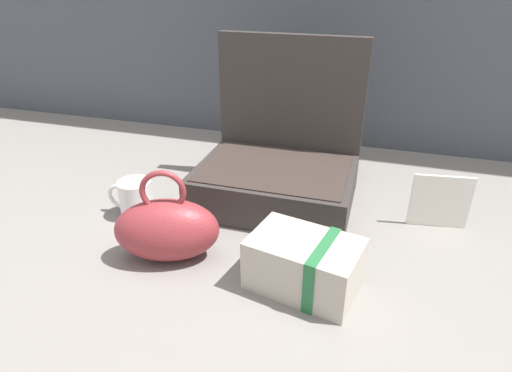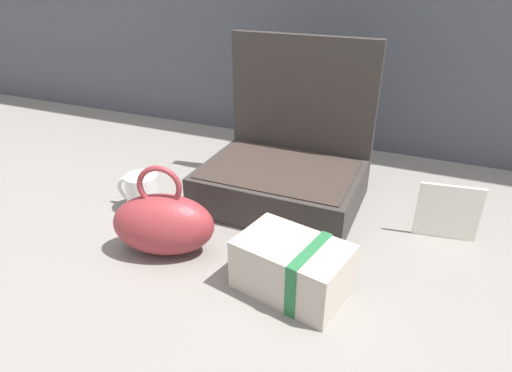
# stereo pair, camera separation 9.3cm
# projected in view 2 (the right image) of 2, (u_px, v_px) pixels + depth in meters

# --- Properties ---
(ground_plane) EXTENTS (6.00, 6.00, 0.00)m
(ground_plane) POSITION_uv_depth(u_px,v_px,m) (256.00, 223.00, 1.00)
(ground_plane) COLOR slate
(open_suitcase) EXTENTS (0.37, 0.30, 0.38)m
(open_suitcase) POSITION_uv_depth(u_px,v_px,m) (285.00, 168.00, 1.07)
(open_suitcase) COLOR #332D2B
(open_suitcase) RESTS_ON ground_plane
(teal_pouch_handbag) EXTENTS (0.23, 0.17, 0.20)m
(teal_pouch_handbag) POSITION_uv_depth(u_px,v_px,m) (164.00, 224.00, 0.87)
(teal_pouch_handbag) COLOR maroon
(teal_pouch_handbag) RESTS_ON ground_plane
(cream_toiletry_bag) EXTENTS (0.22, 0.16, 0.10)m
(cream_toiletry_bag) POSITION_uv_depth(u_px,v_px,m) (294.00, 268.00, 0.77)
(cream_toiletry_bag) COLOR #B2A899
(cream_toiletry_bag) RESTS_ON ground_plane
(coffee_mug) EXTENTS (0.11, 0.08, 0.09)m
(coffee_mug) POSITION_uv_depth(u_px,v_px,m) (142.00, 192.00, 1.04)
(coffee_mug) COLOR white
(coffee_mug) RESTS_ON ground_plane
(info_card_left) EXTENTS (0.13, 0.02, 0.13)m
(info_card_left) POSITION_uv_depth(u_px,v_px,m) (448.00, 212.00, 0.92)
(info_card_left) COLOR white
(info_card_left) RESTS_ON ground_plane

